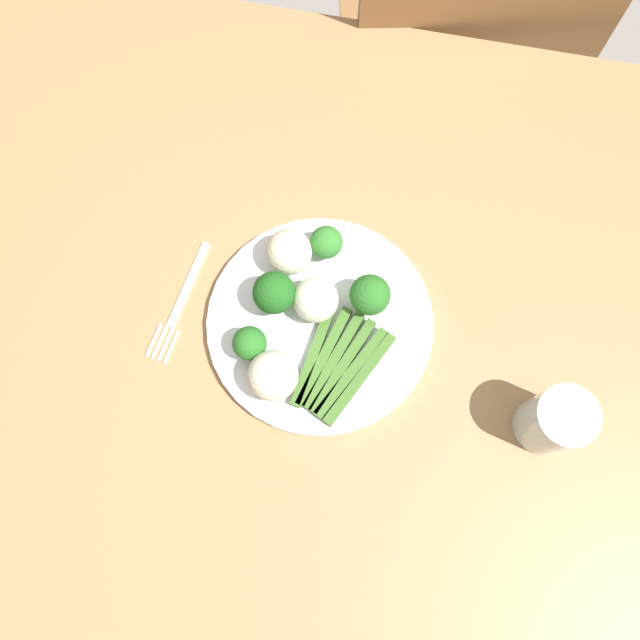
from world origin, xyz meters
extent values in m
cube|color=gray|center=(0.00, 0.00, -0.01)|extent=(6.00, 6.00, 0.02)
cube|color=#9E754C|center=(0.00, 0.00, 0.72)|extent=(1.13, 0.97, 0.04)
cylinder|color=#9E754C|center=(-0.50, -0.42, 0.35)|extent=(0.07, 0.07, 0.70)
cylinder|color=#9E754C|center=(0.50, -0.42, 0.35)|extent=(0.07, 0.07, 0.70)
cube|color=olive|center=(-0.13, -0.70, 0.46)|extent=(0.48, 0.48, 0.02)
cube|color=olive|center=(-0.17, -0.52, 0.67)|extent=(0.38, 0.11, 0.40)
cylinder|color=olive|center=(-0.26, -0.91, 0.23)|extent=(0.04, 0.04, 0.45)
cylinder|color=olive|center=(0.07, -0.83, 0.23)|extent=(0.04, 0.04, 0.45)
cylinder|color=olive|center=(-0.33, -0.57, 0.23)|extent=(0.04, 0.04, 0.45)
cylinder|color=olive|center=(0.00, -0.50, 0.23)|extent=(0.04, 0.04, 0.45)
cylinder|color=white|center=(-0.02, -0.01, 0.75)|extent=(0.28, 0.28, 0.01)
cube|color=#3D6626|center=(-0.08, 0.05, 0.76)|extent=(0.07, 0.12, 0.01)
cube|color=#3D6626|center=(-0.07, 0.04, 0.76)|extent=(0.07, 0.12, 0.01)
cube|color=#3D6626|center=(-0.05, 0.04, 0.76)|extent=(0.06, 0.13, 0.01)
cube|color=#3D6626|center=(-0.04, 0.03, 0.76)|extent=(0.05, 0.13, 0.01)
cube|color=#3D6626|center=(-0.03, 0.03, 0.76)|extent=(0.05, 0.13, 0.01)
cube|color=#3D6626|center=(-0.02, 0.03, 0.76)|extent=(0.03, 0.13, 0.01)
cylinder|color=#568E33|center=(-0.07, -0.05, 0.76)|extent=(0.02, 0.02, 0.02)
sphere|color=#286B23|center=(-0.07, -0.05, 0.79)|extent=(0.05, 0.05, 0.05)
cylinder|color=#609E3D|center=(-0.01, -0.10, 0.76)|extent=(0.01, 0.01, 0.01)
sphere|color=#337A2D|center=(-0.01, -0.10, 0.79)|extent=(0.04, 0.04, 0.04)
cylinder|color=#568E33|center=(0.06, 0.04, 0.76)|extent=(0.01, 0.01, 0.01)
sphere|color=#286B23|center=(0.06, 0.04, 0.78)|extent=(0.04, 0.04, 0.04)
cylinder|color=#4C7F2B|center=(0.04, -0.03, 0.76)|extent=(0.02, 0.02, 0.02)
sphere|color=#1E5B1C|center=(0.04, -0.03, 0.79)|extent=(0.05, 0.05, 0.05)
sphere|color=silver|center=(0.02, 0.07, 0.79)|extent=(0.06, 0.06, 0.06)
sphere|color=silver|center=(-0.01, -0.03, 0.78)|extent=(0.06, 0.06, 0.06)
sphere|color=beige|center=(0.04, -0.08, 0.78)|extent=(0.06, 0.06, 0.06)
cube|color=silver|center=(0.16, -0.03, 0.74)|extent=(0.03, 0.12, 0.00)
cube|color=silver|center=(0.18, 0.05, 0.74)|extent=(0.01, 0.04, 0.00)
cube|color=silver|center=(0.17, 0.05, 0.74)|extent=(0.01, 0.04, 0.00)
cube|color=silver|center=(0.16, 0.05, 0.74)|extent=(0.01, 0.04, 0.00)
cube|color=silver|center=(0.16, 0.05, 0.74)|extent=(0.01, 0.04, 0.00)
cylinder|color=silver|center=(-0.30, 0.06, 0.79)|extent=(0.07, 0.07, 0.09)
camera|label=1|loc=(-0.06, 0.21, 1.49)|focal=35.12mm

